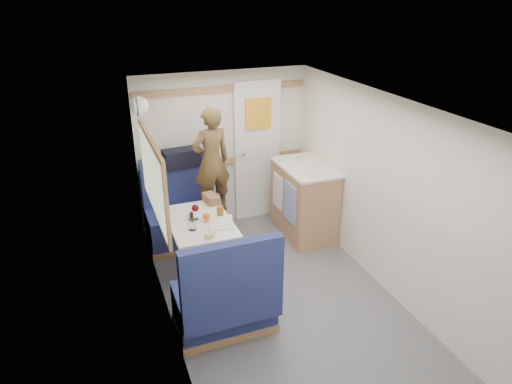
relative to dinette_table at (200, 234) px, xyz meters
name	(u,v)px	position (x,y,z in m)	size (l,w,h in m)	color
floor	(297,323)	(0.65, -1.00, -0.57)	(4.50, 4.50, 0.00)	#515156
ceiling	(306,116)	(0.65, -1.00, 1.43)	(4.50, 4.50, 0.00)	silver
wall_back	(224,150)	(0.65, 1.25, 0.43)	(2.20, 0.02, 2.00)	silver
wall_left	(174,255)	(-0.45, -1.00, 0.43)	(0.02, 4.50, 2.00)	silver
wall_right	(407,210)	(1.75, -1.00, 0.43)	(0.02, 4.50, 2.00)	silver
oak_trim_low	(225,162)	(0.65, 1.23, 0.28)	(2.15, 0.02, 0.08)	#A4714A
oak_trim_high	(222,89)	(0.65, 1.23, 1.21)	(2.15, 0.02, 0.08)	#A4714A
side_window	(153,179)	(-0.43, 0.00, 0.68)	(0.04, 1.30, 0.72)	#9CA88E
rear_door	(257,149)	(1.10, 1.22, 0.41)	(0.62, 0.12, 1.86)	white
dinette_table	(200,234)	(0.00, 0.00, 0.00)	(0.62, 0.92, 0.72)	white
bench_far	(184,220)	(0.00, 0.86, -0.27)	(0.90, 0.59, 1.05)	navy
bench_near	(226,304)	(0.00, -0.86, -0.27)	(0.90, 0.59, 1.05)	navy
ledge	(176,169)	(0.00, 1.12, 0.31)	(0.90, 0.14, 0.04)	#A4714A
dome_light	(139,106)	(-0.39, 0.85, 1.18)	(0.20, 0.20, 0.20)	white
galley_counter	(304,200)	(1.47, 0.55, -0.10)	(0.57, 0.92, 0.92)	#A4714A
person	(211,161)	(0.33, 0.68, 0.52)	(0.46, 0.30, 1.27)	brown
duffel_bag	(182,158)	(0.08, 1.12, 0.44)	(0.46, 0.22, 0.22)	black
tray	(221,222)	(0.19, -0.13, 0.16)	(0.24, 0.32, 0.02)	silver
orange_fruit	(206,216)	(0.06, -0.03, 0.21)	(0.07, 0.07, 0.07)	#DE5E09
cheese_block	(210,234)	(0.01, -0.37, 0.19)	(0.09, 0.06, 0.03)	#DEC680
wine_glass	(195,209)	(-0.03, 0.04, 0.28)	(0.08, 0.08, 0.17)	white
tumbler_left	(192,225)	(-0.11, -0.16, 0.21)	(0.07, 0.07, 0.11)	silver
beer_glass	(220,212)	(0.22, 0.02, 0.21)	(0.07, 0.07, 0.11)	#8B5814
pepper_grinder	(192,216)	(-0.07, 0.03, 0.20)	(0.04, 0.04, 0.10)	black
salt_grinder	(188,217)	(-0.11, 0.05, 0.20)	(0.03, 0.03, 0.09)	silver
bread_loaf	(211,199)	(0.22, 0.38, 0.20)	(0.12, 0.22, 0.09)	brown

